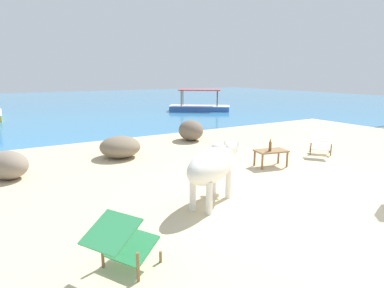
{
  "coord_description": "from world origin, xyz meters",
  "views": [
    {
      "loc": [
        -4.36,
        -3.61,
        2.24
      ],
      "look_at": [
        -0.42,
        3.0,
        0.55
      ],
      "focal_mm": 30.0,
      "sensor_mm": 36.0,
      "label": 1
    }
  ],
  "objects_px": {
    "boat_blue": "(200,106)",
    "deck_chair_near": "(321,141)",
    "cow": "(213,165)",
    "low_bench_table": "(271,153)",
    "deck_chair_far": "(122,241)",
    "bottle": "(270,146)"
  },
  "relations": [
    {
      "from": "deck_chair_near",
      "to": "boat_blue",
      "type": "height_order",
      "value": "boat_blue"
    },
    {
      "from": "cow",
      "to": "bottle",
      "type": "relative_size",
      "value": 5.95
    },
    {
      "from": "low_bench_table",
      "to": "deck_chair_far",
      "type": "relative_size",
      "value": 0.9
    },
    {
      "from": "low_bench_table",
      "to": "boat_blue",
      "type": "height_order",
      "value": "boat_blue"
    },
    {
      "from": "deck_chair_near",
      "to": "cow",
      "type": "bearing_deg",
      "value": 155.65
    },
    {
      "from": "boat_blue",
      "to": "bottle",
      "type": "bearing_deg",
      "value": 102.61
    },
    {
      "from": "low_bench_table",
      "to": "boat_blue",
      "type": "relative_size",
      "value": 0.23
    },
    {
      "from": "cow",
      "to": "low_bench_table",
      "type": "xyz_separation_m",
      "value": [
        2.48,
        1.14,
        -0.35
      ]
    },
    {
      "from": "cow",
      "to": "deck_chair_near",
      "type": "distance_m",
      "value": 4.65
    },
    {
      "from": "boat_blue",
      "to": "deck_chair_near",
      "type": "bearing_deg",
      "value": 111.75
    },
    {
      "from": "cow",
      "to": "boat_blue",
      "type": "distance_m",
      "value": 14.44
    },
    {
      "from": "bottle",
      "to": "deck_chair_far",
      "type": "distance_m",
      "value": 4.93
    },
    {
      "from": "bottle",
      "to": "boat_blue",
      "type": "xyz_separation_m",
      "value": [
        5.08,
        11.26,
        -0.27
      ]
    },
    {
      "from": "cow",
      "to": "deck_chair_far",
      "type": "height_order",
      "value": "cow"
    },
    {
      "from": "bottle",
      "to": "deck_chair_near",
      "type": "height_order",
      "value": "bottle"
    },
    {
      "from": "bottle",
      "to": "cow",
      "type": "bearing_deg",
      "value": -155.45
    },
    {
      "from": "cow",
      "to": "deck_chair_far",
      "type": "xyz_separation_m",
      "value": [
        -2.0,
        -1.14,
        -0.3
      ]
    },
    {
      "from": "cow",
      "to": "low_bench_table",
      "type": "bearing_deg",
      "value": -5.95
    },
    {
      "from": "bottle",
      "to": "deck_chair_near",
      "type": "xyz_separation_m",
      "value": [
        2.08,
        0.16,
        -0.14
      ]
    },
    {
      "from": "deck_chair_near",
      "to": "boat_blue",
      "type": "bearing_deg",
      "value": 34.81
    },
    {
      "from": "bottle",
      "to": "low_bench_table",
      "type": "bearing_deg",
      "value": 27.04
    },
    {
      "from": "deck_chair_near",
      "to": "deck_chair_far",
      "type": "bearing_deg",
      "value": 160.28
    }
  ]
}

